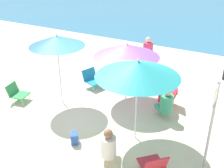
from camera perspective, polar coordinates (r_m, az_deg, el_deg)
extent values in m
plane|color=beige|center=(8.12, -3.21, -5.95)|extent=(40.00, 40.00, 0.00)
cube|color=teal|center=(21.15, 18.60, 13.13)|extent=(40.00, 16.00, 0.01)
cylinder|color=silver|center=(8.50, 2.89, 2.38)|extent=(0.04, 0.04, 1.77)
cone|color=#8E56C6|center=(8.25, 3.00, 6.84)|extent=(1.95, 1.95, 0.37)
sphere|color=silver|center=(8.18, 3.03, 8.27)|extent=(0.06, 0.06, 0.06)
cylinder|color=silver|center=(8.36, -10.58, 2.73)|extent=(0.04, 0.04, 2.10)
cone|color=blue|center=(8.06, -11.11, 8.59)|extent=(1.57, 1.57, 0.30)
sphere|color=silver|center=(8.00, -11.22, 9.83)|extent=(0.06, 0.06, 0.06)
cylinder|color=silver|center=(6.66, 4.94, -3.59)|extent=(0.04, 0.04, 2.04)
cone|color=teal|center=(6.29, 5.23, 3.07)|extent=(1.94, 1.94, 0.36)
sphere|color=silver|center=(6.21, 5.31, 4.84)|extent=(0.06, 0.06, 0.06)
cube|color=#33934C|center=(9.09, -18.11, -2.11)|extent=(0.56, 0.56, 0.03)
cube|color=#33934C|center=(9.16, -19.54, -0.93)|extent=(0.22, 0.50, 0.33)
cylinder|color=silver|center=(9.17, -16.36, -2.37)|extent=(0.02, 0.02, 0.19)
cylinder|color=silver|center=(8.90, -17.71, -3.48)|extent=(0.02, 0.02, 0.19)
cylinder|color=silver|center=(9.38, -18.30, -1.99)|extent=(0.02, 0.02, 0.19)
cylinder|color=silver|center=(9.11, -19.68, -3.06)|extent=(0.02, 0.02, 0.19)
cube|color=teal|center=(9.47, -3.59, 0.57)|extent=(0.66, 0.67, 0.03)
cube|color=teal|center=(9.59, -4.67, 2.07)|extent=(0.30, 0.55, 0.35)
cylinder|color=silver|center=(9.50, -1.78, -0.10)|extent=(0.02, 0.02, 0.21)
cylinder|color=silver|center=(9.26, -3.76, -0.90)|extent=(0.02, 0.02, 0.21)
cylinder|color=silver|center=(9.79, -3.39, 0.68)|extent=(0.02, 0.02, 0.21)
cylinder|color=silver|center=(9.55, -5.35, -0.08)|extent=(0.02, 0.02, 0.21)
cube|color=white|center=(9.48, 9.39, 0.16)|extent=(0.69, 0.69, 0.03)
cube|color=white|center=(9.54, 10.79, 1.56)|extent=(0.49, 0.42, 0.40)
cylinder|color=silver|center=(9.29, 8.99, -1.17)|extent=(0.02, 0.02, 0.19)
cylinder|color=silver|center=(9.58, 7.71, -0.18)|extent=(0.02, 0.02, 0.19)
cylinder|color=silver|center=(9.49, 10.99, -0.71)|extent=(0.02, 0.02, 0.19)
cylinder|color=silver|center=(9.78, 9.67, 0.25)|extent=(0.02, 0.02, 0.19)
cube|color=#33934C|center=(9.92, 3.14, 1.79)|extent=(0.57, 0.48, 0.03)
cube|color=#33934C|center=(10.04, 3.59, 3.25)|extent=(0.54, 0.21, 0.37)
cylinder|color=silver|center=(9.77, 3.97, 0.59)|extent=(0.02, 0.02, 0.21)
cylinder|color=silver|center=(9.89, 1.65, 0.98)|extent=(0.02, 0.02, 0.21)
cylinder|color=silver|center=(10.05, 4.58, 1.35)|extent=(0.02, 0.02, 0.21)
cylinder|color=silver|center=(10.18, 2.32, 1.73)|extent=(0.02, 0.02, 0.21)
cube|color=red|center=(8.56, 10.82, -2.90)|extent=(0.58, 0.59, 0.03)
cube|color=red|center=(8.49, 12.55, -1.88)|extent=(0.29, 0.49, 0.37)
cylinder|color=silver|center=(8.45, 9.53, -4.11)|extent=(0.02, 0.02, 0.20)
cylinder|color=silver|center=(8.78, 9.58, -2.89)|extent=(0.02, 0.02, 0.20)
cylinder|color=silver|center=(8.47, 11.98, -4.28)|extent=(0.02, 0.02, 0.20)
cylinder|color=silver|center=(8.79, 11.93, -3.06)|extent=(0.02, 0.02, 0.20)
cube|color=red|center=(6.19, 7.89, -15.61)|extent=(0.67, 0.67, 0.03)
cube|color=red|center=(5.91, 8.97, -15.77)|extent=(0.45, 0.45, 0.35)
cylinder|color=silver|center=(6.32, 5.44, -15.75)|extent=(0.02, 0.02, 0.20)
cylinder|color=silver|center=(6.45, 8.81, -14.97)|extent=(0.02, 0.02, 0.20)
cylinder|color=#DB3866|center=(10.02, 7.04, 3.04)|extent=(0.29, 0.29, 0.81)
cylinder|color=#DB3866|center=(9.77, 7.26, 6.77)|extent=(0.34, 0.34, 0.57)
sphere|color=beige|center=(9.66, 7.38, 8.87)|extent=(0.19, 0.19, 0.19)
cube|color=#389970|center=(8.05, 10.22, -4.76)|extent=(0.50, 0.50, 0.12)
cylinder|color=#DBAD84|center=(8.23, 9.66, -4.91)|extent=(0.12, 0.12, 0.23)
cylinder|color=#389970|center=(7.79, 10.96, -3.87)|extent=(0.35, 0.35, 0.48)
sphere|color=#DBAD84|center=(7.63, 11.18, -1.65)|extent=(0.20, 0.20, 0.20)
cube|color=silver|center=(6.45, -0.57, -13.18)|extent=(0.46, 0.47, 0.12)
cylinder|color=#896042|center=(6.65, -0.42, -13.05)|extent=(0.12, 0.12, 0.22)
cylinder|color=silver|center=(6.16, -0.76, -12.54)|extent=(0.34, 0.34, 0.47)
sphere|color=#896042|center=(5.96, -0.78, -10.00)|extent=(0.20, 0.20, 0.20)
cylinder|color=#ADADB2|center=(6.09, 19.31, -8.21)|extent=(0.06, 0.06, 2.04)
cube|color=white|center=(5.72, 20.43, -1.83)|extent=(0.03, 0.41, 0.41)
cube|color=navy|center=(5.80, 20.16, -3.36)|extent=(0.04, 0.41, 0.06)
cube|color=#2D519E|center=(7.00, -7.57, -10.75)|extent=(0.28, 0.30, 0.27)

